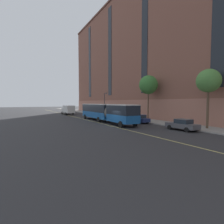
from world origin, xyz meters
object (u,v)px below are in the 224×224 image
object	(u,v)px
parked_car_navy_4	(139,119)
street_tree_near_corner	(209,81)
city_bus	(105,112)
parked_car_navy_5	(100,114)
street_lamp	(105,101)
parked_car_darkgray_2	(182,125)
box_truck	(68,109)
parked_car_champagne_3	(117,116)
parked_car_white_1	(90,112)
street_tree_mid_block	(148,85)

from	to	relation	value
parked_car_navy_4	street_tree_near_corner	bearing A→B (deg)	-69.88
city_bus	parked_car_navy_5	distance (m)	12.81
city_bus	street_lamp	xyz separation A→B (m)	(6.33, 12.43, 2.00)
parked_car_darkgray_2	box_truck	bearing A→B (deg)	98.79
parked_car_champagne_3	parked_car_navy_5	size ratio (longest dim) A/B	0.96
parked_car_champagne_3	street_lamp	distance (m)	10.07
parked_car_white_1	street_tree_mid_block	world-z (taller)	street_tree_mid_block
parked_car_navy_4	parked_car_navy_5	bearing A→B (deg)	90.45
box_truck	street_tree_mid_block	size ratio (longest dim) A/B	0.83
parked_car_white_1	street_lamp	xyz separation A→B (m)	(1.83, -5.96, 3.23)
parked_car_champagne_3	street_tree_near_corner	world-z (taller)	street_tree_near_corner
box_truck	city_bus	bearing A→B (deg)	-87.20
street_tree_near_corner	street_lamp	world-z (taller)	street_tree_near_corner
parked_car_darkgray_2	street_tree_near_corner	distance (m)	7.21
parked_car_darkgray_2	parked_car_navy_4	world-z (taller)	same
street_tree_near_corner	street_tree_mid_block	xyz separation A→B (m)	(0.00, 12.55, 0.55)
parked_car_navy_5	street_tree_near_corner	world-z (taller)	street_tree_near_corner
parked_car_champagne_3	parked_car_navy_4	size ratio (longest dim) A/B	1.00
parked_car_darkgray_2	parked_car_champagne_3	bearing A→B (deg)	90.22
city_bus	parked_car_champagne_3	bearing A→B (deg)	34.17
parked_car_champagne_3	street_tree_mid_block	distance (m)	9.59
parked_car_navy_4	street_lamp	bearing A→B (deg)	84.49
parked_car_white_1	parked_car_navy_4	world-z (taller)	same
parked_car_navy_5	box_truck	size ratio (longest dim) A/B	0.60
street_lamp	parked_car_white_1	bearing A→B (deg)	107.07
street_tree_near_corner	parked_car_navy_4	bearing A→B (deg)	110.12
city_bus	street_lamp	world-z (taller)	street_lamp
parked_car_darkgray_2	parked_car_champagne_3	distance (m)	17.33
parked_car_navy_4	parked_car_white_1	bearing A→B (deg)	90.42
parked_car_white_1	street_tree_near_corner	xyz separation A→B (m)	(4.01, -33.67, 5.96)
parked_car_navy_4	street_lamp	world-z (taller)	street_lamp
parked_car_darkgray_2	street_tree_mid_block	distance (m)	13.82
box_truck	street_lamp	bearing A→B (deg)	-53.64
parked_car_darkgray_2	box_truck	size ratio (longest dim) A/B	0.59
parked_car_white_1	box_truck	world-z (taller)	box_truck
city_bus	parked_car_white_1	xyz separation A→B (m)	(4.50, 18.39, -1.23)
box_truck	street_lamp	world-z (taller)	street_lamp
box_truck	street_tree_near_corner	size ratio (longest dim) A/B	0.91
parked_car_white_1	parked_car_navy_5	xyz separation A→B (m)	(0.04, -6.47, -0.00)
parked_car_white_1	parked_car_navy_5	distance (m)	6.47
parked_car_champagne_3	street_lamp	size ratio (longest dim) A/B	0.70
city_bus	parked_car_white_1	size ratio (longest dim) A/B	4.20
parked_car_champagne_3	box_truck	bearing A→B (deg)	106.11
street_tree_mid_block	parked_car_navy_5	bearing A→B (deg)	105.20
parked_car_navy_5	street_lamp	distance (m)	3.73
parked_car_white_1	parked_car_champagne_3	distance (m)	15.32
street_lamp	parked_car_navy_4	bearing A→B (deg)	-95.51
parked_car_white_1	parked_car_navy_4	xyz separation A→B (m)	(0.17, -23.17, -0.00)
city_bus	box_truck	size ratio (longest dim) A/B	2.57
street_tree_mid_block	parked_car_white_1	bearing A→B (deg)	100.76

